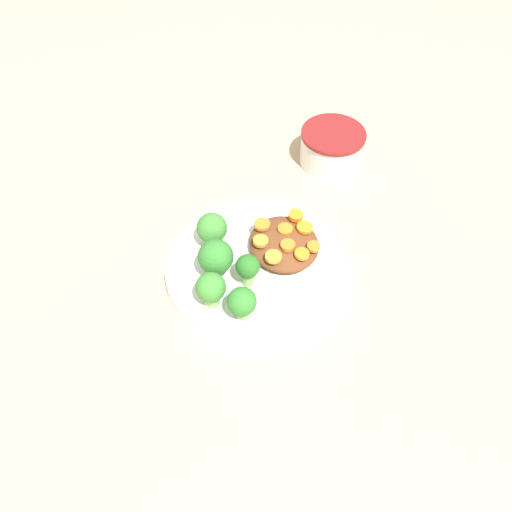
{
  "coord_description": "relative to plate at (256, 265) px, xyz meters",
  "views": [
    {
      "loc": [
        -0.15,
        -0.39,
        0.56
      ],
      "look_at": [
        0.0,
        0.0,
        0.03
      ],
      "focal_mm": 35.0,
      "sensor_mm": 36.0,
      "label": 1
    }
  ],
  "objects": [
    {
      "name": "carrot_slice_7",
      "position": [
        0.05,
        0.02,
        0.03
      ],
      "size": [
        0.02,
        0.02,
        0.0
      ],
      "primitive_type": "cylinder",
      "color": "orange",
      "rests_on": "stew_mound"
    },
    {
      "name": "carrot_slice_1",
      "position": [
        0.02,
        0.04,
        0.03
      ],
      "size": [
        0.02,
        0.02,
        0.0
      ],
      "primitive_type": "cylinder",
      "color": "orange",
      "rests_on": "stew_mound"
    },
    {
      "name": "carrot_slice_4",
      "position": [
        0.07,
        -0.02,
        0.03
      ],
      "size": [
        0.02,
        0.02,
        0.0
      ],
      "primitive_type": "cylinder",
      "color": "orange",
      "rests_on": "stew_mound"
    },
    {
      "name": "ground_plane",
      "position": [
        0.0,
        0.0,
        -0.01
      ],
      "size": [
        4.0,
        4.0,
        0.0
      ],
      "primitive_type": "plane",
      "color": "tan"
    },
    {
      "name": "carrot_slice_3",
      "position": [
        0.04,
        -0.01,
        0.04
      ],
      "size": [
        0.02,
        0.02,
        0.01
      ],
      "primitive_type": "cylinder",
      "color": "orange",
      "rests_on": "stew_mound"
    },
    {
      "name": "carrot_slice_0",
      "position": [
        0.07,
        0.04,
        0.04
      ],
      "size": [
        0.02,
        0.02,
        0.01
      ],
      "primitive_type": "cylinder",
      "color": "orange",
      "rests_on": "stew_mound"
    },
    {
      "name": "broccoli_floret_2",
      "position": [
        -0.04,
        0.05,
        0.04
      ],
      "size": [
        0.04,
        0.04,
        0.06
      ],
      "color": "#7FA85B",
      "rests_on": "plate"
    },
    {
      "name": "carrot_slice_5",
      "position": [
        0.01,
        0.01,
        0.03
      ],
      "size": [
        0.02,
        0.02,
        0.01
      ],
      "primitive_type": "cylinder",
      "color": "orange",
      "rests_on": "stew_mound"
    },
    {
      "name": "dip_bowl",
      "position": [
        0.2,
        0.17,
        0.02
      ],
      "size": [
        0.11,
        0.11,
        0.06
      ],
      "color": "silver",
      "rests_on": "ground_plane"
    },
    {
      "name": "stew_mound",
      "position": [
        0.04,
        0.01,
        0.02
      ],
      "size": [
        0.1,
        0.1,
        0.03
      ],
      "primitive_type": "ellipsoid",
      "color": "brown",
      "rests_on": "plate"
    },
    {
      "name": "carrot_slice_6",
      "position": [
        0.02,
        -0.02,
        0.03
      ],
      "size": [
        0.02,
        0.02,
        0.0
      ],
      "primitive_type": "cylinder",
      "color": "orange",
      "rests_on": "stew_mound"
    },
    {
      "name": "broccoli_floret_0",
      "position": [
        -0.05,
        -0.07,
        0.04
      ],
      "size": [
        0.04,
        0.04,
        0.05
      ],
      "color": "#7FA85B",
      "rests_on": "plate"
    },
    {
      "name": "plate",
      "position": [
        0.0,
        0.0,
        0.0
      ],
      "size": [
        0.25,
        0.25,
        0.02
      ],
      "color": "white",
      "rests_on": "ground_plane"
    },
    {
      "name": "carrot_slice_2",
      "position": [
        0.08,
        0.01,
        0.03
      ],
      "size": [
        0.02,
        0.02,
        0.0
      ],
      "primitive_type": "cylinder",
      "color": "orange",
      "rests_on": "stew_mound"
    },
    {
      "name": "broccoli_floret_4",
      "position": [
        -0.02,
        -0.03,
        0.04
      ],
      "size": [
        0.03,
        0.03,
        0.05
      ],
      "color": "#7FA85B",
      "rests_on": "plate"
    },
    {
      "name": "broccoli_floret_1",
      "position": [
        -0.08,
        -0.04,
        0.04
      ],
      "size": [
        0.04,
        0.04,
        0.05
      ],
      "color": "#7FA85B",
      "rests_on": "plate"
    },
    {
      "name": "broccoli_floret_3",
      "position": [
        -0.06,
        0.0,
        0.04
      ],
      "size": [
        0.05,
        0.05,
        0.06
      ],
      "color": "#759E51",
      "rests_on": "plate"
    },
    {
      "name": "carrot_slice_8",
      "position": [
        0.05,
        -0.03,
        0.03
      ],
      "size": [
        0.02,
        0.02,
        0.0
      ],
      "primitive_type": "cylinder",
      "color": "orange",
      "rests_on": "stew_mound"
    }
  ]
}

